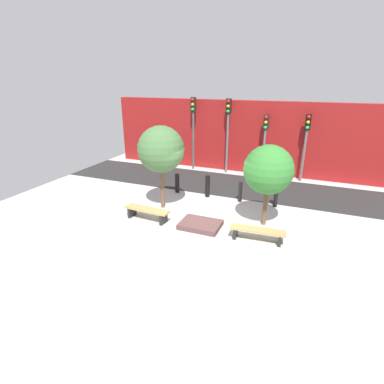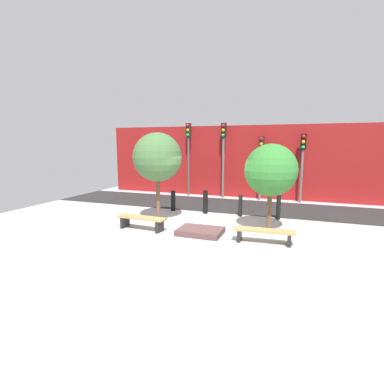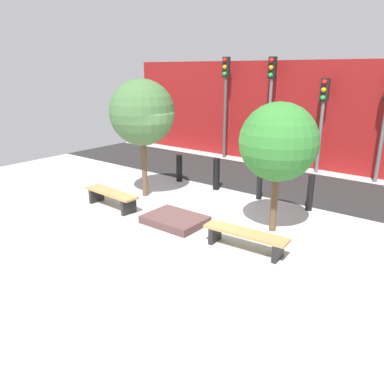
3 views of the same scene
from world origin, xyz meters
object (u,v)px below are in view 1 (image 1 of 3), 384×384
(bollard_center, at_px, (240,192))
(traffic_light_east, at_px, (306,136))
(bollard_right, at_px, (276,196))
(traffic_light_mid_west, at_px, (228,123))
(tree_behind_left_bench, at_px, (161,150))
(bench_right, at_px, (257,232))
(tree_behind_right_bench, at_px, (268,170))
(bollard_far_left, at_px, (177,183))
(planter_bed, at_px, (200,225))
(traffic_light_west, at_px, (193,121))
(bench_left, at_px, (147,212))
(traffic_light_mid_east, at_px, (265,134))
(bollard_left, at_px, (208,186))

(bollard_center, bearing_deg, traffic_light_east, 59.89)
(bollard_right, relative_size, traffic_light_mid_west, 0.24)
(tree_behind_left_bench, bearing_deg, traffic_light_mid_west, 79.45)
(bench_right, height_order, tree_behind_right_bench, tree_behind_right_bench)
(bollard_center, height_order, traffic_light_east, traffic_light_east)
(bench_right, distance_m, bollard_far_left, 5.34)
(planter_bed, distance_m, tree_behind_left_bench, 3.32)
(bollard_far_left, distance_m, traffic_light_west, 4.65)
(bench_left, height_order, traffic_light_west, traffic_light_west)
(tree_behind_right_bench, distance_m, traffic_light_mid_east, 5.85)
(bollard_right, relative_size, traffic_light_mid_east, 0.29)
(bollard_right, height_order, traffic_light_mid_east, traffic_light_mid_east)
(bollard_center, bearing_deg, planter_bed, -104.54)
(bench_left, xyz_separation_m, planter_bed, (2.08, 0.20, -0.24))
(tree_behind_left_bench, relative_size, traffic_light_mid_west, 0.83)
(bench_right, bearing_deg, planter_bed, 171.11)
(bench_right, bearing_deg, bollard_left, 129.01)
(traffic_light_west, height_order, traffic_light_east, traffic_light_west)
(traffic_light_west, height_order, traffic_light_mid_east, traffic_light_west)
(traffic_light_west, bearing_deg, tree_behind_left_bench, -80.60)
(traffic_light_mid_west, distance_m, traffic_light_mid_east, 2.08)
(bench_right, distance_m, bollard_left, 4.21)
(tree_behind_left_bench, height_order, bollard_far_left, tree_behind_left_bench)
(bollard_left, xyz_separation_m, traffic_light_west, (-2.28, 3.93, 2.30))
(planter_bed, bearing_deg, tree_behind_right_bench, 27.60)
(tree_behind_left_bench, xyz_separation_m, bollard_far_left, (-0.18, 1.81, -2.00))
(traffic_light_mid_east, bearing_deg, bollard_left, -114.17)
(bench_left, bearing_deg, bollard_center, 50.99)
(bench_right, xyz_separation_m, bollard_center, (-1.33, 3.10, 0.14))
(planter_bed, xyz_separation_m, traffic_light_east, (3.03, 6.83, 2.29))
(bollard_left, distance_m, traffic_light_mid_east, 4.67)
(bench_left, height_order, planter_bed, bench_left)
(bollard_far_left, height_order, bollard_right, bollard_right)
(traffic_light_mid_east, height_order, traffic_light_east, traffic_light_east)
(traffic_light_mid_west, bearing_deg, traffic_light_mid_east, -0.04)
(bench_right, xyz_separation_m, bollard_right, (0.18, 3.10, 0.18))
(tree_behind_right_bench, distance_m, bollard_right, 2.42)
(bench_left, bearing_deg, bench_right, 3.40)
(bollard_far_left, distance_m, bollard_center, 3.01)
(planter_bed, height_order, traffic_light_east, traffic_light_east)
(bollard_center, bearing_deg, traffic_light_west, 133.91)
(bench_right, xyz_separation_m, traffic_light_west, (-5.11, 7.04, 2.49))
(planter_bed, bearing_deg, traffic_light_mid_east, 81.59)
(tree_behind_right_bench, height_order, bollard_left, tree_behind_right_bench)
(bollard_center, height_order, bollard_right, bollard_right)
(planter_bed, height_order, traffic_light_mid_west, traffic_light_mid_west)
(tree_behind_left_bench, relative_size, bollard_right, 3.44)
(bench_left, xyz_separation_m, traffic_light_west, (-0.95, 7.04, 2.47))
(tree_behind_right_bench, height_order, bollard_far_left, tree_behind_right_bench)
(tree_behind_right_bench, bearing_deg, traffic_light_mid_east, 100.55)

